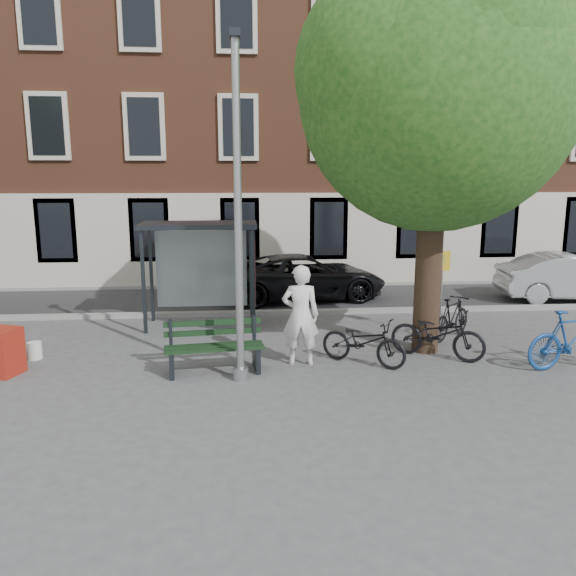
{
  "coord_description": "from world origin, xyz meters",
  "views": [
    {
      "loc": [
        0.07,
        -9.97,
        3.71
      ],
      "look_at": [
        1.02,
        1.69,
        1.4
      ],
      "focal_mm": 35.0,
      "sensor_mm": 36.0,
      "label": 1
    }
  ],
  "objects_px": {
    "painter": "(300,315)",
    "bike_b": "(572,339)",
    "lamppost": "(238,231)",
    "bike_c": "(363,341)",
    "car_silver": "(573,278)",
    "bike_a": "(438,334)",
    "car_dark": "(304,277)",
    "bench": "(214,349)",
    "bike_d": "(452,318)",
    "bus_shelter": "(215,250)",
    "notice_sign": "(442,274)"
  },
  "relations": [
    {
      "from": "bus_shelter",
      "to": "bike_c",
      "type": "bearing_deg",
      "value": -47.93
    },
    {
      "from": "bike_c",
      "to": "car_dark",
      "type": "relative_size",
      "value": 0.36
    },
    {
      "from": "bike_a",
      "to": "car_silver",
      "type": "distance_m",
      "value": 7.87
    },
    {
      "from": "painter",
      "to": "bike_b",
      "type": "bearing_deg",
      "value": 177.94
    },
    {
      "from": "lamppost",
      "to": "bike_a",
      "type": "bearing_deg",
      "value": 13.51
    },
    {
      "from": "bike_a",
      "to": "car_dark",
      "type": "xyz_separation_m",
      "value": [
        -2.12,
        6.0,
        0.18
      ]
    },
    {
      "from": "lamppost",
      "to": "bench",
      "type": "height_order",
      "value": "lamppost"
    },
    {
      "from": "bike_c",
      "to": "car_silver",
      "type": "relative_size",
      "value": 0.42
    },
    {
      "from": "bus_shelter",
      "to": "lamppost",
      "type": "bearing_deg",
      "value": -81.57
    },
    {
      "from": "painter",
      "to": "car_dark",
      "type": "bearing_deg",
      "value": -91.7
    },
    {
      "from": "bus_shelter",
      "to": "car_dark",
      "type": "bearing_deg",
      "value": 48.23
    },
    {
      "from": "bench",
      "to": "car_dark",
      "type": "xyz_separation_m",
      "value": [
        2.47,
        6.48,
        0.25
      ]
    },
    {
      "from": "bike_c",
      "to": "lamppost",
      "type": "bearing_deg",
      "value": 141.71
    },
    {
      "from": "bike_c",
      "to": "painter",
      "type": "bearing_deg",
      "value": 120.93
    },
    {
      "from": "notice_sign",
      "to": "bus_shelter",
      "type": "bearing_deg",
      "value": 157.71
    },
    {
      "from": "bike_a",
      "to": "bike_d",
      "type": "xyz_separation_m",
      "value": [
        0.84,
        1.4,
        -0.02
      ]
    },
    {
      "from": "lamppost",
      "to": "car_dark",
      "type": "height_order",
      "value": "lamppost"
    },
    {
      "from": "car_dark",
      "to": "bike_c",
      "type": "bearing_deg",
      "value": 176.78
    },
    {
      "from": "bike_d",
      "to": "bike_a",
      "type": "bearing_deg",
      "value": 105.87
    },
    {
      "from": "bike_b",
      "to": "car_silver",
      "type": "relative_size",
      "value": 0.45
    },
    {
      "from": "bike_b",
      "to": "notice_sign",
      "type": "xyz_separation_m",
      "value": [
        -1.77,
        2.48,
        0.89
      ]
    },
    {
      "from": "bike_a",
      "to": "bike_d",
      "type": "bearing_deg",
      "value": 1.25
    },
    {
      "from": "bench",
      "to": "car_dark",
      "type": "relative_size",
      "value": 0.39
    },
    {
      "from": "lamppost",
      "to": "bike_c",
      "type": "bearing_deg",
      "value": 15.93
    },
    {
      "from": "painter",
      "to": "car_dark",
      "type": "distance_m",
      "value": 6.23
    },
    {
      "from": "painter",
      "to": "bike_b",
      "type": "height_order",
      "value": "painter"
    },
    {
      "from": "car_silver",
      "to": "bike_a",
      "type": "bearing_deg",
      "value": 137.03
    },
    {
      "from": "lamppost",
      "to": "bike_a",
      "type": "distance_m",
      "value": 4.78
    },
    {
      "from": "bus_shelter",
      "to": "bike_a",
      "type": "xyz_separation_m",
      "value": [
        4.7,
        -3.12,
        -1.4
      ]
    },
    {
      "from": "painter",
      "to": "bike_b",
      "type": "distance_m",
      "value": 5.35
    },
    {
      "from": "bike_b",
      "to": "bike_c",
      "type": "bearing_deg",
      "value": 72.12
    },
    {
      "from": "painter",
      "to": "car_silver",
      "type": "height_order",
      "value": "painter"
    },
    {
      "from": "bench",
      "to": "bike_a",
      "type": "xyz_separation_m",
      "value": [
        4.59,
        0.48,
        0.07
      ]
    },
    {
      "from": "bench",
      "to": "car_silver",
      "type": "distance_m",
      "value": 11.97
    },
    {
      "from": "bike_a",
      "to": "notice_sign",
      "type": "xyz_separation_m",
      "value": [
        0.63,
        1.62,
        0.97
      ]
    },
    {
      "from": "lamppost",
      "to": "car_silver",
      "type": "distance_m",
      "value": 11.95
    },
    {
      "from": "bike_c",
      "to": "bike_d",
      "type": "relative_size",
      "value": 1.1
    },
    {
      "from": "bus_shelter",
      "to": "bike_b",
      "type": "xyz_separation_m",
      "value": [
        7.1,
        -3.98,
        -1.32
      ]
    },
    {
      "from": "bench",
      "to": "bike_b",
      "type": "distance_m",
      "value": 7.01
    },
    {
      "from": "lamppost",
      "to": "bike_d",
      "type": "height_order",
      "value": "lamppost"
    },
    {
      "from": "lamppost",
      "to": "bike_c",
      "type": "xyz_separation_m",
      "value": [
        2.46,
        0.7,
        -2.31
      ]
    },
    {
      "from": "bus_shelter",
      "to": "bike_d",
      "type": "relative_size",
      "value": 1.72
    },
    {
      "from": "bus_shelter",
      "to": "notice_sign",
      "type": "xyz_separation_m",
      "value": [
        5.33,
        -1.5,
        -0.43
      ]
    },
    {
      "from": "lamppost",
      "to": "bike_c",
      "type": "distance_m",
      "value": 3.45
    },
    {
      "from": "bike_d",
      "to": "car_dark",
      "type": "height_order",
      "value": "car_dark"
    },
    {
      "from": "lamppost",
      "to": "bike_c",
      "type": "height_order",
      "value": "lamppost"
    },
    {
      "from": "bus_shelter",
      "to": "bike_b",
      "type": "bearing_deg",
      "value": -29.3
    },
    {
      "from": "bus_shelter",
      "to": "notice_sign",
      "type": "bearing_deg",
      "value": -15.71
    },
    {
      "from": "car_dark",
      "to": "lamppost",
      "type": "bearing_deg",
      "value": 156.54
    },
    {
      "from": "bike_c",
      "to": "car_dark",
      "type": "bearing_deg",
      "value": 40.32
    }
  ]
}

